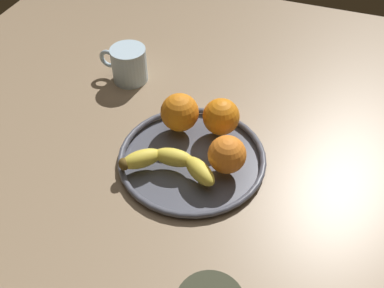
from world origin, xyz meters
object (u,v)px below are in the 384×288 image
orange_front_left (180,112)px  fruit_bowl (192,158)px  banana (170,162)px  ambient_mug (128,64)px  orange_center (227,155)px  orange_back_left (221,117)px

orange_front_left → fruit_bowl: bearing=127.0°
banana → ambient_mug: 32.41cm
orange_front_left → ambient_mug: (18.11, -13.49, -1.49)cm
banana → orange_front_left: 12.06cm
fruit_bowl → banana: 6.13cm
fruit_bowl → ambient_mug: 31.01cm
fruit_bowl → banana: bearing=60.5°
fruit_bowl → ambient_mug: ambient_mug is taller
banana → fruit_bowl: bearing=-123.5°
orange_center → fruit_bowl: bearing=-7.5°
orange_center → orange_front_left: (12.34, -7.74, 0.32)cm
fruit_bowl → orange_back_left: (-3.15, -8.56, 4.65)cm
orange_center → orange_front_left: 14.57cm
banana → orange_back_left: size_ratio=2.62×
fruit_bowl → orange_front_left: (5.11, -6.79, 4.82)cm
fruit_bowl → banana: banana is taller
banana → ambient_mug: (20.49, -25.11, 0.71)cm
orange_back_left → orange_front_left: bearing=12.2°
orange_front_left → ambient_mug: bearing=-36.7°
orange_center → orange_back_left: (4.08, -9.52, 0.15)cm
orange_center → ambient_mug: bearing=-34.9°
ambient_mug → orange_center: bearing=145.1°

